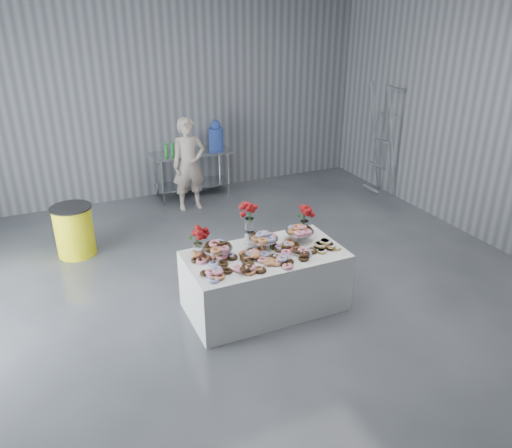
{
  "coord_description": "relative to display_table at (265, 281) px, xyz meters",
  "views": [
    {
      "loc": [
        -2.23,
        -4.75,
        3.54
      ],
      "look_at": [
        0.1,
        0.48,
        0.95
      ],
      "focal_mm": 35.0,
      "sensor_mm": 36.0,
      "label": 1
    }
  ],
  "objects": [
    {
      "name": "ground",
      "position": [
        -0.02,
        -0.04,
        -0.38
      ],
      "size": [
        9.0,
        9.0,
        0.0
      ],
      "primitive_type": "plane",
      "color": "#36383D",
      "rests_on": "ground"
    },
    {
      "name": "room_walls",
      "position": [
        -0.3,
        0.03,
        2.26
      ],
      "size": [
        8.04,
        9.04,
        4.02
      ],
      "color": "slate",
      "rests_on": "ground"
    },
    {
      "name": "display_table",
      "position": [
        0.0,
        0.0,
        0.0
      ],
      "size": [
        1.9,
        1.01,
        0.75
      ],
      "primitive_type": "cube",
      "rotation": [
        0.0,
        0.0,
        0.0
      ],
      "color": "white",
      "rests_on": "ground"
    },
    {
      "name": "prep_table",
      "position": [
        0.35,
        4.06,
        0.24
      ],
      "size": [
        1.5,
        0.6,
        0.9
      ],
      "color": "silver",
      "rests_on": "ground"
    },
    {
      "name": "donut_mounds",
      "position": [
        0.0,
        -0.05,
        0.42
      ],
      "size": [
        1.81,
        0.81,
        0.09
      ],
      "primitive_type": null,
      "rotation": [
        0.0,
        0.0,
        0.0
      ],
      "color": "#BD7B45",
      "rests_on": "display_table"
    },
    {
      "name": "cake_stand_left",
      "position": [
        -0.55,
        0.15,
        0.52
      ],
      "size": [
        0.36,
        0.36,
        0.17
      ],
      "color": "silver",
      "rests_on": "display_table"
    },
    {
      "name": "cake_stand_mid",
      "position": [
        0.05,
        0.15,
        0.52
      ],
      "size": [
        0.36,
        0.36,
        0.17
      ],
      "color": "silver",
      "rests_on": "display_table"
    },
    {
      "name": "cake_stand_right",
      "position": [
        0.55,
        0.15,
        0.52
      ],
      "size": [
        0.36,
        0.36,
        0.17
      ],
      "color": "silver",
      "rests_on": "display_table"
    },
    {
      "name": "danish_pile",
      "position": [
        0.75,
        -0.15,
        0.43
      ],
      "size": [
        0.48,
        0.48,
        0.11
      ],
      "primitive_type": null,
      "color": "silver",
      "rests_on": "display_table"
    },
    {
      "name": "bouquet_left",
      "position": [
        -0.75,
        0.25,
        0.67
      ],
      "size": [
        0.26,
        0.26,
        0.42
      ],
      "color": "white",
      "rests_on": "display_table"
    },
    {
      "name": "bouquet_right",
      "position": [
        0.7,
        0.3,
        0.67
      ],
      "size": [
        0.26,
        0.26,
        0.42
      ],
      "color": "white",
      "rests_on": "display_table"
    },
    {
      "name": "bouquet_center",
      "position": [
        -0.05,
        0.35,
        0.75
      ],
      "size": [
        0.26,
        0.26,
        0.57
      ],
      "color": "silver",
      "rests_on": "display_table"
    },
    {
      "name": "water_jug",
      "position": [
        0.85,
        4.06,
        0.77
      ],
      "size": [
        0.28,
        0.28,
        0.55
      ],
      "color": "#4065DC",
      "rests_on": "prep_table"
    },
    {
      "name": "drink_bottles",
      "position": [
        0.03,
        3.96,
        0.66
      ],
      "size": [
        0.54,
        0.08,
        0.27
      ],
      "primitive_type": null,
      "color": "#268C33",
      "rests_on": "prep_table"
    },
    {
      "name": "person",
      "position": [
        0.13,
        3.5,
        0.46
      ],
      "size": [
        0.61,
        0.4,
        1.67
      ],
      "primitive_type": "imported",
      "rotation": [
        0.0,
        0.0,
        0.01
      ],
      "color": "#CC8C93",
      "rests_on": "ground"
    },
    {
      "name": "trash_barrel",
      "position": [
        -1.99,
        2.45,
        0.01
      ],
      "size": [
        0.6,
        0.6,
        0.77
      ],
      "rotation": [
        0.0,
        0.0,
        -0.21
      ],
      "color": "#FFF515",
      "rests_on": "ground"
    },
    {
      "name": "stepladder",
      "position": [
        3.73,
        2.7,
        0.71
      ],
      "size": [
        0.62,
        0.54,
        2.17
      ],
      "primitive_type": null,
      "rotation": [
        0.0,
        -0.18,
        0.0
      ],
      "color": "silver",
      "rests_on": "ground"
    }
  ]
}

